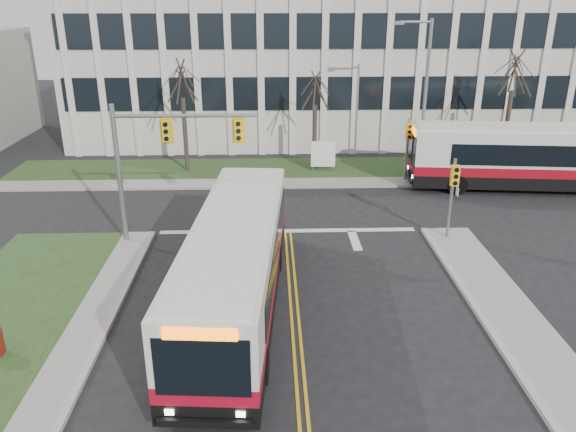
{
  "coord_description": "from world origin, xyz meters",
  "views": [
    {
      "loc": [
        -0.8,
        -16.14,
        10.36
      ],
      "look_at": [
        -0.09,
        5.07,
        2.0
      ],
      "focal_mm": 35.0,
      "sensor_mm": 36.0,
      "label": 1
    }
  ],
  "objects_px": {
    "streetlight": "(423,92)",
    "bus_main": "(236,267)",
    "bus_cross": "(531,159)",
    "directory_sign": "(323,154)"
  },
  "relations": [
    {
      "from": "directory_sign",
      "to": "bus_main",
      "type": "relative_size",
      "value": 0.16
    },
    {
      "from": "streetlight",
      "to": "bus_main",
      "type": "bearing_deg",
      "value": -123.76
    },
    {
      "from": "bus_main",
      "to": "bus_cross",
      "type": "xyz_separation_m",
      "value": [
        15.91,
        12.81,
        0.1
      ]
    },
    {
      "from": "streetlight",
      "to": "bus_main",
      "type": "relative_size",
      "value": 0.74
    },
    {
      "from": "directory_sign",
      "to": "bus_cross",
      "type": "bearing_deg",
      "value": -17.06
    },
    {
      "from": "bus_main",
      "to": "streetlight",
      "type": "bearing_deg",
      "value": 60.57
    },
    {
      "from": "streetlight",
      "to": "bus_cross",
      "type": "distance_m",
      "value": 7.15
    },
    {
      "from": "streetlight",
      "to": "directory_sign",
      "type": "xyz_separation_m",
      "value": [
        -5.53,
        1.3,
        -4.02
      ]
    },
    {
      "from": "bus_main",
      "to": "directory_sign",
      "type": "bearing_deg",
      "value": 78.9
    },
    {
      "from": "directory_sign",
      "to": "bus_cross",
      "type": "distance_m",
      "value": 11.95
    }
  ]
}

